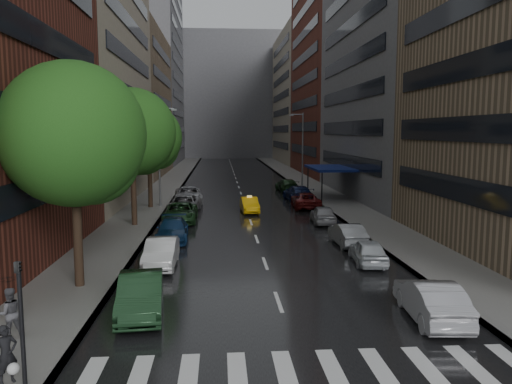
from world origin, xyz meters
TOP-DOWN VIEW (x-y plane):
  - ground at (0.00, 0.00)m, footprint 220.00×220.00m
  - road at (0.00, 50.00)m, footprint 14.00×140.00m
  - sidewalk_left at (-9.00, 50.00)m, footprint 4.00×140.00m
  - sidewalk_right at (9.00, 50.00)m, footprint 4.00×140.00m
  - crosswalk at (0.20, -2.00)m, footprint 13.15×2.80m
  - buildings_left at (-15.00, 58.79)m, footprint 8.00×108.00m
  - buildings_right at (15.00, 56.70)m, footprint 8.05×109.10m
  - building_far at (0.00, 118.00)m, footprint 40.00×14.00m
  - tree_near at (-8.60, 6.38)m, footprint 6.23×6.23m
  - tree_mid at (-8.60, 20.88)m, footprint 6.31×6.31m
  - tree_far at (-8.60, 29.47)m, footprint 5.86×5.86m
  - taxi at (0.17, 26.68)m, footprint 1.60×4.04m
  - parked_cars_left at (-5.40, 21.41)m, footprint 3.04×35.14m
  - parked_cars_right at (5.40, 24.26)m, footprint 2.65×44.56m
  - ped_bag_walker at (-8.14, -2.32)m, footprint 0.71×0.69m
  - ped_black_umbrella at (-9.32, 0.79)m, footprint 1.04×0.98m
  - traffic_light at (-7.60, -2.57)m, footprint 0.18×0.15m
  - street_lamp_left at (-7.72, 30.00)m, footprint 1.74×0.22m
  - street_lamp_right at (7.72, 45.00)m, footprint 1.74×0.22m
  - awning at (8.98, 35.00)m, footprint 4.00×8.00m

SIDE VIEW (x-z plane):
  - ground at x=0.00m, z-range 0.00..0.00m
  - road at x=0.00m, z-range 0.00..0.01m
  - crosswalk at x=0.20m, z-range 0.01..0.02m
  - sidewalk_left at x=-9.00m, z-range 0.00..0.15m
  - sidewalk_right at x=9.00m, z-range 0.00..0.15m
  - taxi at x=0.17m, z-range 0.00..1.31m
  - parked_cars_right at x=5.40m, z-range -0.06..1.52m
  - parked_cars_left at x=-5.40m, z-range -0.04..1.54m
  - ped_bag_walker at x=-8.14m, z-range 0.12..1.74m
  - ped_black_umbrella at x=-9.32m, z-range 0.34..2.43m
  - traffic_light at x=-7.60m, z-range 0.50..3.95m
  - awning at x=8.98m, z-range 1.57..4.70m
  - street_lamp_left at x=-7.72m, z-range 0.39..9.39m
  - street_lamp_right at x=7.72m, z-range 0.39..9.39m
  - tree_far at x=-8.60m, z-range 1.72..11.06m
  - tree_near at x=-8.60m, z-range 1.84..11.77m
  - tree_mid at x=-8.60m, z-range 1.86..11.91m
  - buildings_right at x=15.00m, z-range -2.97..33.03m
  - buildings_left at x=-15.00m, z-range -3.01..34.99m
  - building_far at x=0.00m, z-range 0.00..32.00m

